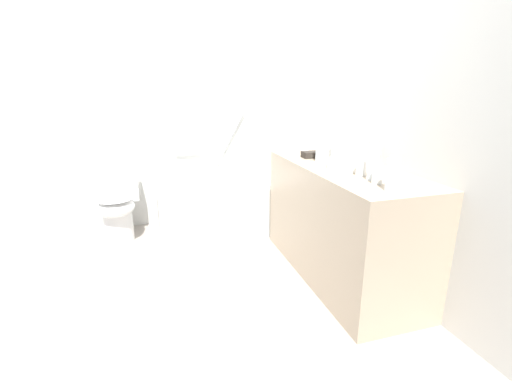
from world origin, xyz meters
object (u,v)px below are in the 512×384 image
Objects in this scene: toilet at (117,207)px; sink_basin at (348,164)px; water_bottle_4 at (391,175)px; bathtub at (237,203)px; toilet_paper_roll at (100,234)px; water_bottle_1 at (305,143)px; water_bottle_2 at (320,148)px; drinking_glass_2 at (377,176)px; water_bottle_0 at (374,161)px; drinking_glass_1 at (327,154)px; drinking_glass_0 at (361,168)px; sink_faucet at (370,162)px; amenity_basket at (311,155)px; water_bottle_3 at (335,148)px.

sink_basin reaches higher than toilet.
bathtub is at bearing 103.80° from water_bottle_4.
sink_basin reaches higher than toilet_paper_roll.
water_bottle_1 is 0.34m from water_bottle_2.
drinking_glass_2 is at bearing -74.31° from bathtub.
water_bottle_0 reaches higher than drinking_glass_1.
drinking_glass_1 is at bearing 87.05° from drinking_glass_0.
toilet is 2.40m from drinking_glass_2.
water_bottle_1 is at bearing 110.43° from sink_faucet.
amenity_basket is at bearing -99.65° from water_bottle_1.
water_bottle_0 is at bearing -122.30° from sink_faucet.
toilet_paper_roll is at bearing 154.43° from amenity_basket.
drinking_glass_2 is (0.02, 0.15, -0.04)m from water_bottle_4.
water_bottle_1 reaches higher than drinking_glass_0.
drinking_glass_0 reaches higher than toilet.
water_bottle_3 is at bearing -39.15° from water_bottle_2.
toilet is 1.97m from water_bottle_2.
amenity_basket is at bearing 111.00° from water_bottle_3.
water_bottle_4 reaches higher than drinking_glass_0.
water_bottle_0 is 2.61m from toilet_paper_roll.
bathtub is 15.63× the size of drinking_glass_2.
drinking_glass_1 reaches higher than toilet_paper_roll.
water_bottle_0 is (-0.03, -0.33, 0.09)m from sink_basin.
water_bottle_0 is 1.29× the size of water_bottle_1.
amenity_basket is 2.13m from toilet_paper_roll.
toilet is 2.59× the size of water_bottle_0.
sink_basin is 2.41m from toilet_paper_roll.
water_bottle_4 is at bearing -89.54° from amenity_basket.
toilet is 1.87m from amenity_basket.
amenity_basket is (-0.03, 0.85, -0.03)m from drinking_glass_2.
sink_basin is 3.05× the size of drinking_glass_0.
water_bottle_4 is 2.01× the size of drinking_glass_2.
amenity_basket is at bearing 120.09° from drinking_glass_1.
water_bottle_0 reaches higher than drinking_glass_2.
drinking_glass_2 reaches higher than sink_faucet.
sink_faucet is 0.68× the size of water_bottle_2.
water_bottle_1 is at bearing 91.40° from water_bottle_0.
water_bottle_0 reaches higher than toilet.
bathtub is at bearing 91.07° from toilet.
water_bottle_3 reaches higher than water_bottle_2.
water_bottle_3 is 0.13m from drinking_glass_1.
amenity_basket is (0.00, 0.16, -0.08)m from water_bottle_2.
water_bottle_4 reaches higher than toilet.
water_bottle_3 is 0.63m from drinking_glass_2.
sink_faucet is 1.69× the size of drinking_glass_1.
water_bottle_1 is 1.03m from drinking_glass_2.
sink_basin is at bearing -73.08° from water_bottle_2.
sink_basin is at bearing -91.89° from water_bottle_3.
drinking_glass_1 is (0.04, -0.31, -0.04)m from water_bottle_1.
water_bottle_1 is 0.80× the size of water_bottle_3.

